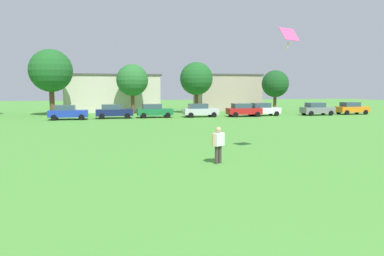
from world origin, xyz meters
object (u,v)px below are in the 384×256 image
Objects in this scene: kite at (289,36)px; parked_car_white_5 at (263,109)px; parked_car_navy_1 at (114,111)px; tree_far_right at (275,84)px; parked_car_orange_7 at (352,108)px; adult_bystander at (218,142)px; parked_car_green_2 at (154,111)px; parked_car_red_4 at (243,110)px; tree_right at (196,79)px; tree_left at (51,71)px; parked_car_blue_0 at (68,112)px; tree_center at (132,80)px; parked_car_gray_6 at (317,109)px; parked_car_silver_3 at (200,110)px.

kite is 0.27× the size of parked_car_white_5.
parked_car_navy_1 is 18.97m from parked_car_white_5.
tree_far_right is at bearing 14.63° from parked_car_navy_1.
parked_car_navy_1 is 32.04m from parked_car_orange_7.
adult_bystander reaches higher than parked_car_green_2.
parked_car_red_4 is (11.88, 27.17, -0.18)m from adult_bystander.
parked_car_white_5 is at bearing -43.84° from tree_right.
parked_car_white_5 is at bearing -14.19° from tree_left.
parked_car_navy_1 is at bearing 179.06° from parked_car_white_5.
tree_right is (6.96, 6.53, 4.07)m from parked_car_green_2.
parked_car_blue_0 is 0.59× the size of tree_right.
tree_left reaches higher than tree_right.
kite is at bearing -115.13° from tree_far_right.
parked_car_navy_1 is 24.92m from tree_far_right.
parked_car_blue_0 is at bearing -166.48° from tree_far_right.
tree_center is 21.11m from tree_far_right.
kite reaches higher than parked_car_orange_7.
tree_center reaches higher than adult_bystander.
kite reaches higher than parked_car_green_2.
tree_left reaches higher than tree_far_right.
parked_car_green_2 is 11.25m from parked_car_red_4.
adult_bystander is 31.53m from parked_car_white_5.
kite is 29.98m from parked_car_blue_0.
kite is 32.12m from parked_car_gray_6.
tree_left is at bearing 159.35° from parked_car_silver_3.
kite is 0.14× the size of tree_left.
adult_bystander is at bearing -119.83° from tree_far_right.
tree_far_right reaches higher than parked_car_red_4.
adult_bystander is 0.24× the size of tree_right.
kite reaches higher than parked_car_red_4.
parked_car_orange_7 is (13.07, -0.31, 0.00)m from parked_car_white_5.
tree_center is at bearing -121.69° from adult_bystander.
parked_car_white_5 is 13.07m from parked_car_orange_7.
parked_car_white_5 is 0.62× the size of tree_center.
parked_car_red_4 is at bearing -5.61° from parked_car_silver_3.
parked_car_silver_3 is at bearing -20.65° from tree_left.
tree_right reaches higher than parked_car_orange_7.
parked_car_navy_1 and parked_car_green_2 have the same top height.
parked_car_green_2 is 1.00× the size of parked_car_white_5.
tree_right is (1.29, 7.00, 4.07)m from parked_car_silver_3.
parked_car_silver_3 is at bearing -179.17° from parked_car_white_5.
parked_car_red_4 is (16.05, -0.98, 0.00)m from parked_car_navy_1.
parked_car_orange_7 is (5.61, 0.41, 0.00)m from parked_car_gray_6.
parked_car_orange_7 is at bearing -1.11° from parked_car_navy_1.
parked_car_silver_3 is (6.34, 27.72, -0.18)m from adult_bystander.
parked_car_navy_1 is at bearing -109.99° from tree_center.
parked_car_white_5 and parked_car_gray_6 have the same top height.
tree_center is at bearing 98.91° from kite.
tree_right is at bearing -136.20° from adult_bystander.
parked_car_red_4 is (7.75, 26.02, -5.39)m from kite.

